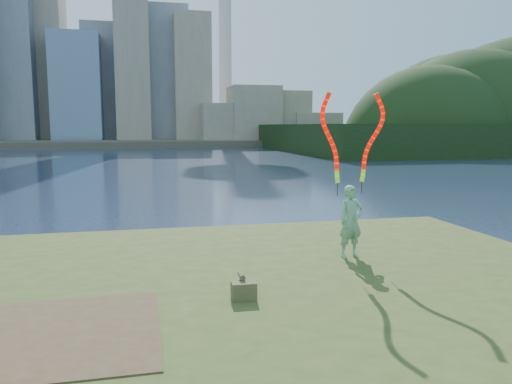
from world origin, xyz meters
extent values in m
plane|color=#18243C|center=(0.00, 0.00, 0.00)|extent=(320.00, 320.00, 0.00)
cube|color=#354418|center=(0.00, -2.50, 0.15)|extent=(20.00, 18.00, 0.30)
cube|color=#354418|center=(0.00, -2.20, 0.40)|extent=(17.00, 15.00, 0.30)
cube|color=#354418|center=(0.00, -2.00, 0.65)|extent=(14.00, 12.00, 0.30)
cube|color=#47331E|center=(-2.20, -3.20, 0.81)|extent=(3.20, 3.00, 0.02)
cube|color=#4A4536|center=(0.00, 95.00, 0.60)|extent=(320.00, 40.00, 1.20)
cylinder|color=silver|center=(18.00, 102.00, 30.20)|extent=(2.80, 2.80, 58.00)
cube|color=black|center=(55.00, 60.00, 2.00)|extent=(70.00, 42.00, 4.00)
imported|color=#126822|center=(3.81, -0.17, 1.63)|extent=(0.67, 0.51, 1.66)
cylinder|color=black|center=(3.48, -0.12, 2.38)|extent=(0.02, 0.02, 0.30)
cylinder|color=black|center=(4.13, 0.01, 2.38)|extent=(0.02, 0.02, 0.30)
cube|color=#494725|center=(0.87, -2.36, 0.95)|extent=(0.44, 0.30, 0.31)
cylinder|color=#494725|center=(0.87, -2.16, 1.16)|extent=(0.11, 0.29, 0.10)
camera|label=1|loc=(-0.78, -10.54, 3.79)|focal=35.00mm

